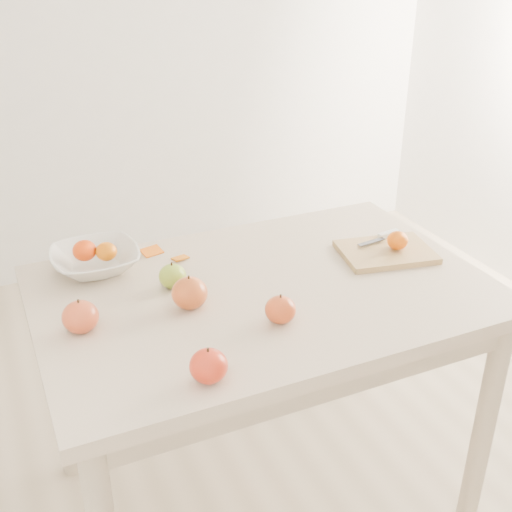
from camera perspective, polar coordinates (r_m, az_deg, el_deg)
name	(u,v)px	position (r m, az deg, el deg)	size (l,w,h in m)	color
ground	(262,489)	(2.20, 0.57, -20.03)	(3.50, 3.50, 0.00)	#C6B293
table	(263,318)	(1.78, 0.67, -5.53)	(1.20, 0.80, 0.75)	beige
cutting_board	(386,252)	(1.93, 11.47, 0.35)	(0.26, 0.19, 0.02)	tan
board_tangerine	(397,240)	(1.92, 12.47, 1.36)	(0.06, 0.06, 0.05)	orange
fruit_bowl	(96,260)	(1.85, -14.08, -0.36)	(0.24, 0.24, 0.06)	silver
bowl_tangerine_near	(85,250)	(1.85, -15.00, 0.49)	(0.07, 0.07, 0.06)	#DE4107
bowl_tangerine_far	(106,251)	(1.83, -13.17, 0.40)	(0.06, 0.06, 0.05)	#D86607
orange_peel_a	(152,253)	(1.93, -9.24, 0.31)	(0.06, 0.04, 0.00)	orange
orange_peel_b	(180,259)	(1.88, -6.75, -0.24)	(0.04, 0.04, 0.00)	orange
paring_knife	(386,235)	(2.00, 11.46, 1.83)	(0.17, 0.05, 0.01)	white
apple_green	(173,276)	(1.72, -7.43, -1.79)	(0.07, 0.07, 0.07)	#64981D
apple_red_c	(209,366)	(1.37, -4.24, -9.71)	(0.08, 0.08, 0.07)	#9A0708
apple_red_d	(80,317)	(1.58, -15.34, -5.23)	(0.09, 0.09, 0.08)	maroon
apple_red_e	(280,310)	(1.56, 2.18, -4.79)	(0.08, 0.08, 0.07)	maroon
apple_red_b	(190,293)	(1.62, -5.92, -3.29)	(0.09, 0.09, 0.08)	maroon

